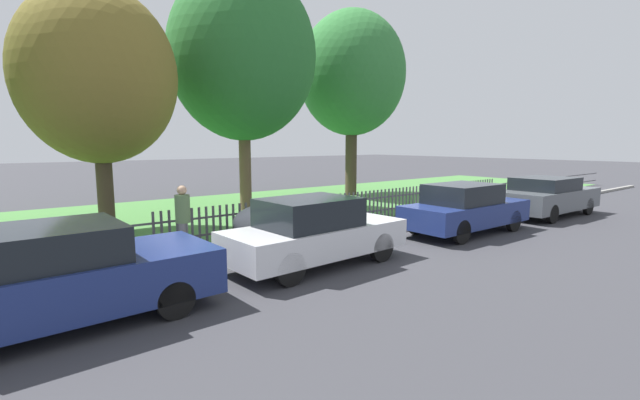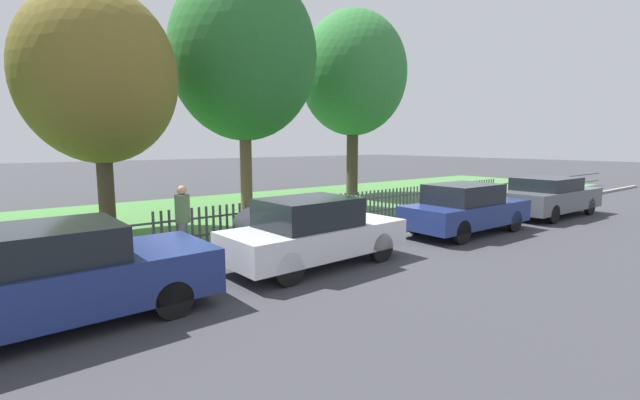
# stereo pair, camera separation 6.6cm
# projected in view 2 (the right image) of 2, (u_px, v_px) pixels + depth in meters

# --- Properties ---
(ground_plane) EXTENTS (120.00, 120.00, 0.00)m
(ground_plane) POSITION_uv_depth(u_px,v_px,m) (423.00, 228.00, 13.16)
(ground_plane) COLOR #38383D
(kerb_stone) EXTENTS (39.60, 0.20, 0.12)m
(kerb_stone) POSITION_uv_depth(u_px,v_px,m) (421.00, 226.00, 13.23)
(kerb_stone) COLOR gray
(kerb_stone) RESTS_ON ground
(grass_strip) EXTENTS (39.60, 9.83, 0.01)m
(grass_strip) POSITION_uv_depth(u_px,v_px,m) (295.00, 203.00, 18.58)
(grass_strip) COLOR #477F3D
(grass_strip) RESTS_ON ground
(park_fence) EXTENTS (39.60, 0.05, 1.01)m
(park_fence) POSITION_uv_depth(u_px,v_px,m) (376.00, 205.00, 14.69)
(park_fence) COLOR #4C4C51
(park_fence) RESTS_ON ground
(parked_car_silver_hatchback) EXTENTS (4.39, 1.92, 1.47)m
(parked_car_silver_hatchback) POSITION_uv_depth(u_px,v_px,m) (54.00, 276.00, 6.08)
(parked_car_silver_hatchback) COLOR navy
(parked_car_silver_hatchback) RESTS_ON ground
(parked_car_black_saloon) EXTENTS (4.12, 1.79, 1.47)m
(parked_car_black_saloon) POSITION_uv_depth(u_px,v_px,m) (314.00, 232.00, 9.11)
(parked_car_black_saloon) COLOR silver
(parked_car_black_saloon) RESTS_ON ground
(parked_car_navy_estate) EXTENTS (4.24, 1.69, 1.45)m
(parked_car_navy_estate) POSITION_uv_depth(u_px,v_px,m) (466.00, 209.00, 12.36)
(parked_car_navy_estate) COLOR navy
(parked_car_navy_estate) RESTS_ON ground
(parked_car_red_compact) EXTENTS (4.55, 1.91, 1.40)m
(parked_car_red_compact) POSITION_uv_depth(u_px,v_px,m) (548.00, 196.00, 15.32)
(parked_car_red_compact) COLOR #51565B
(parked_car_red_compact) RESTS_ON ground
(covered_motorcycle) EXTENTS (1.94, 0.85, 1.04)m
(covered_motorcycle) POSITION_uv_depth(u_px,v_px,m) (266.00, 219.00, 11.30)
(covered_motorcycle) COLOR black
(covered_motorcycle) RESTS_ON ground
(tree_behind_motorcycle) EXTENTS (4.24, 4.24, 6.91)m
(tree_behind_motorcycle) POSITION_uv_depth(u_px,v_px,m) (99.00, 76.00, 11.88)
(tree_behind_motorcycle) COLOR #473828
(tree_behind_motorcycle) RESTS_ON ground
(tree_mid_park) EXTENTS (5.52, 5.52, 9.04)m
(tree_mid_park) POSITION_uv_depth(u_px,v_px,m) (244.00, 56.00, 16.05)
(tree_mid_park) COLOR brown
(tree_mid_park) RESTS_ON ground
(tree_far_left) EXTENTS (5.22, 5.22, 8.98)m
(tree_far_left) POSITION_uv_depth(u_px,v_px,m) (353.00, 74.00, 20.88)
(tree_far_left) COLOR #473828
(tree_far_left) RESTS_ON ground
(pedestrian_near_fence) EXTENTS (0.47, 0.47, 1.66)m
(pedestrian_near_fence) POSITION_uv_depth(u_px,v_px,m) (183.00, 217.00, 9.80)
(pedestrian_near_fence) COLOR slate
(pedestrian_near_fence) RESTS_ON ground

